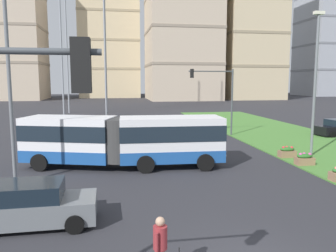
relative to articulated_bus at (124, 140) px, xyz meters
The scene contains 13 objects.
articulated_bus is the anchor object (origin of this frame).
car_grey_wagon 8.70m from the articulated_bus, 113.94° to the right, with size 4.43×2.08×1.58m.
pedestrian_crossing 12.03m from the articulated_bus, 87.61° to the right, with size 0.36×0.52×1.74m.
flower_planter_3 10.97m from the articulated_bus, ahead, with size 1.10×0.56×0.74m.
flower_planter_4 10.87m from the articulated_bus, ahead, with size 1.10×0.56×0.74m.
traffic_light_far_right 13.85m from the articulated_bus, 48.42° to the left, with size 4.23×0.28×6.19m.
streetlight_left 7.05m from the articulated_bus, 154.49° to the right, with size 0.70×0.28×9.60m.
streetlight_median 13.21m from the articulated_bus, ahead, with size 0.70×0.28×9.58m.
apartment_tower_west 86.22m from the articulated_bus, 108.62° to the left, with size 16.02×16.83×37.83m.
apartment_tower_westcentre 94.36m from the articulated_bus, 90.73° to the left, with size 18.41×18.83×42.07m.
apartment_tower_centre 77.44m from the articulated_bus, 75.79° to the left, with size 18.85×19.95×36.39m.
apartment_tower_eastcentre 86.28m from the articulated_bus, 62.46° to the left, with size 15.91×16.82×52.12m.
apartment_tower_east 119.55m from the articulated_bus, 50.62° to the left, with size 17.57×17.89×50.88m.
Camera 1 is at (-3.64, -8.19, 5.11)m, focal length 36.28 mm.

